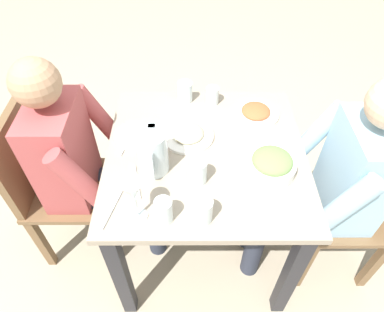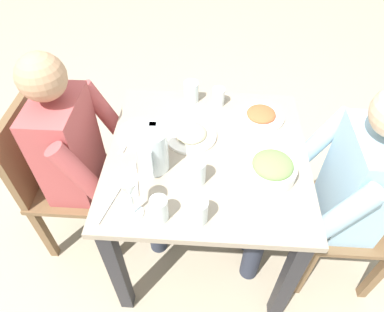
{
  "view_description": "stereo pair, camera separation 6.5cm",
  "coord_description": "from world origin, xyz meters",
  "views": [
    {
      "loc": [
        1.02,
        -0.06,
        1.81
      ],
      "look_at": [
        0.05,
        -0.06,
        0.77
      ],
      "focal_mm": 32.33,
      "sensor_mm": 36.0,
      "label": 1
    },
    {
      "loc": [
        1.02,
        0.0,
        1.81
      ],
      "look_at": [
        0.05,
        -0.06,
        0.77
      ],
      "focal_mm": 32.33,
      "sensor_mm": 36.0,
      "label": 2
    }
  ],
  "objects": [
    {
      "name": "water_glass_by_pitcher",
      "position": [
        0.33,
        -0.02,
        0.8
      ],
      "size": [
        0.07,
        0.07,
        0.1
      ],
      "primitive_type": "cylinder",
      "color": "silver",
      "rests_on": "dining_table"
    },
    {
      "name": "wine_glass",
      "position": [
        0.32,
        -0.25,
        0.89
      ],
      "size": [
        0.08,
        0.08,
        0.2
      ],
      "color": "silver",
      "rests_on": "dining_table"
    },
    {
      "name": "dining_table",
      "position": [
        0.0,
        0.0,
        0.61
      ],
      "size": [
        0.85,
        0.85,
        0.75
      ],
      "color": "gray",
      "rests_on": "ground_plane"
    },
    {
      "name": "water_pitcher",
      "position": [
        0.09,
        -0.21,
        0.85
      ],
      "size": [
        0.16,
        0.12,
        0.19
      ],
      "color": "silver",
      "rests_on": "dining_table"
    },
    {
      "name": "water_glass_center",
      "position": [
        -0.33,
        0.04,
        0.79
      ],
      "size": [
        0.06,
        0.06,
        0.09
      ],
      "primitive_type": "cylinder",
      "color": "silver",
      "rests_on": "dining_table"
    },
    {
      "name": "fork_far",
      "position": [
        0.29,
        -0.36,
        0.75
      ],
      "size": [
        0.17,
        0.07,
        0.01
      ],
      "primitive_type": "cube",
      "rotation": [
        0.0,
        0.0,
        -0.27
      ],
      "color": "silver",
      "rests_on": "dining_table"
    },
    {
      "name": "diner_near",
      "position": [
        -0.04,
        -0.54,
        0.64
      ],
      "size": [
        0.48,
        0.53,
        1.17
      ],
      "color": "#B24C4C",
      "rests_on": "ground_plane"
    },
    {
      "name": "knife_near",
      "position": [
        -0.06,
        -0.35,
        0.75
      ],
      "size": [
        0.18,
        0.06,
        0.01
      ],
      "primitive_type": "cube",
      "rotation": [
        0.0,
        0.0,
        -0.21
      ],
      "color": "silver",
      "rests_on": "dining_table"
    },
    {
      "name": "fork_near",
      "position": [
        0.17,
        -0.28,
        0.75
      ],
      "size": [
        0.17,
        0.06,
        0.01
      ],
      "primitive_type": "cube",
      "rotation": [
        0.0,
        0.0,
        0.23
      ],
      "color": "silver",
      "rests_on": "dining_table"
    },
    {
      "name": "chair_far",
      "position": [
        0.08,
        0.75,
        0.49
      ],
      "size": [
        0.4,
        0.4,
        0.87
      ],
      "color": "brown",
      "rests_on": "ground_plane"
    },
    {
      "name": "chair_near",
      "position": [
        -0.04,
        -0.75,
        0.49
      ],
      "size": [
        0.4,
        0.4,
        0.87
      ],
      "color": "brown",
      "rests_on": "ground_plane"
    },
    {
      "name": "water_glass_far_left",
      "position": [
        0.33,
        -0.16,
        0.8
      ],
      "size": [
        0.06,
        0.06,
        0.1
      ],
      "primitive_type": "cylinder",
      "color": "silver",
      "rests_on": "dining_table"
    },
    {
      "name": "water_glass_far_right",
      "position": [
        -0.35,
        -0.09,
        0.8
      ],
      "size": [
        0.07,
        0.07,
        0.1
      ],
      "primitive_type": "cylinder",
      "color": "silver",
      "rests_on": "dining_table"
    },
    {
      "name": "salad_bowl",
      "position": [
        0.11,
        0.25,
        0.79
      ],
      "size": [
        0.19,
        0.19,
        0.09
      ],
      "color": "white",
      "rests_on": "dining_table"
    },
    {
      "name": "plate_beans",
      "position": [
        -0.09,
        -0.08,
        0.77
      ],
      "size": [
        0.23,
        0.23,
        0.05
      ],
      "color": "white",
      "rests_on": "dining_table"
    },
    {
      "name": "water_glass_near_right",
      "position": [
        0.16,
        -0.04,
        0.8
      ],
      "size": [
        0.07,
        0.07,
        0.11
      ],
      "primitive_type": "cylinder",
      "color": "silver",
      "rests_on": "dining_table"
    },
    {
      "name": "diner_far",
      "position": [
        0.08,
        0.54,
        0.64
      ],
      "size": [
        0.48,
        0.53,
        1.17
      ],
      "color": "#9EC6E0",
      "rests_on": "ground_plane"
    },
    {
      "name": "ground_plane",
      "position": [
        0.0,
        0.0,
        0.0
      ],
      "size": [
        8.0,
        8.0,
        0.0
      ],
      "primitive_type": "plane",
      "color": "tan"
    },
    {
      "name": "plate_rice_curry",
      "position": [
        -0.24,
        0.24,
        0.77
      ],
      "size": [
        0.22,
        0.22,
        0.04
      ],
      "color": "white",
      "rests_on": "dining_table"
    },
    {
      "name": "plate_yoghurt",
      "position": [
        -0.09,
        -0.31,
        0.77
      ],
      "size": [
        0.18,
        0.18,
        0.05
      ],
      "color": "white",
      "rests_on": "dining_table"
    }
  ]
}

